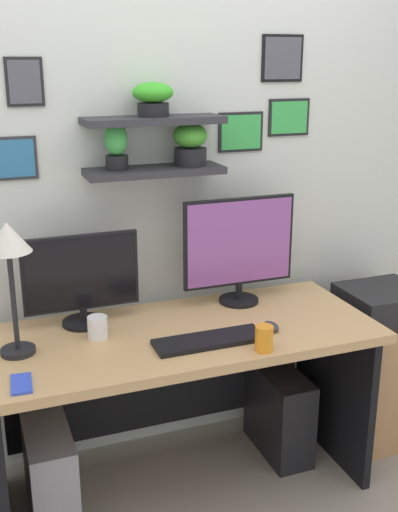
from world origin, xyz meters
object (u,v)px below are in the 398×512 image
object	(u,v)px
desk	(177,371)
printer	(382,305)
computer_mouse	(271,326)
desk_lamp	(9,251)
cell_phone	(21,384)
computer_tower_right	(279,412)
coffee_mug	(98,327)
monitor_right	(239,247)
monitor_left	(81,278)
keyboard	(209,340)
drawer_cabinet	(376,375)
computer_tower_left	(50,473)
pen_cup	(264,338)

from	to	relation	value
desk	printer	xyz separation A→B (m)	(1.07, 0.05, 0.13)
desk	computer_mouse	distance (m)	0.45
desk_lamp	cell_phone	distance (m)	0.47
desk_lamp	computer_tower_right	size ratio (longest dim) A/B	1.23
desk_lamp	coffee_mug	size ratio (longest dim) A/B	5.66
monitor_right	cell_phone	size ratio (longest dim) A/B	3.71
monitor_right	desk	bearing A→B (deg)	-155.34
monitor_left	coffee_mug	distance (m)	0.23
keyboard	drawer_cabinet	distance (m)	1.13
computer_tower_left	computer_tower_right	bearing A→B (deg)	3.33
coffee_mug	monitor_right	bearing A→B (deg)	13.43
desk	cell_phone	distance (m)	0.74
desk	printer	size ratio (longest dim) A/B	4.27
monitor_left	keyboard	xyz separation A→B (m)	(0.42, -0.36, -0.19)
cell_phone	pen_cup	size ratio (longest dim) A/B	1.40
desk	desk_lamp	xyz separation A→B (m)	(-0.64, -0.03, 0.61)
drawer_cabinet	printer	size ratio (longest dim) A/B	1.54
desk	computer_tower_left	size ratio (longest dim) A/B	4.05
keyboard	pen_cup	xyz separation A→B (m)	(0.17, -0.14, 0.04)
coffee_mug	drawer_cabinet	bearing A→B (deg)	1.96
monitor_left	pen_cup	xyz separation A→B (m)	(0.59, -0.50, -0.15)
desk_lamp	computer_tower_left	bearing A→B (deg)	3.08
monitor_right	coffee_mug	distance (m)	0.73
keyboard	computer_tower_left	size ratio (longest dim) A/B	1.10
computer_tower_right	monitor_right	bearing A→B (deg)	143.53
monitor_right	keyboard	size ratio (longest dim) A/B	1.18
desk	monitor_left	world-z (taller)	monitor_left
drawer_cabinet	computer_tower_right	distance (m)	0.55
keyboard	coffee_mug	bearing A→B (deg)	153.49
coffee_mug	computer_tower_left	bearing A→B (deg)	-173.90
monitor_left	monitor_right	world-z (taller)	monitor_right
monitor_right	drawer_cabinet	size ratio (longest dim) A/B	0.89
keyboard	computer_mouse	bearing A→B (deg)	5.11
keyboard	desk_lamp	xyz separation A→B (m)	(-0.71, 0.17, 0.39)
monitor_left	cell_phone	size ratio (longest dim) A/B	3.41
coffee_mug	printer	world-z (taller)	coffee_mug
monitor_left	computer_mouse	bearing A→B (deg)	-25.47
desk	monitor_left	xyz separation A→B (m)	(-0.35, 0.16, 0.41)
printer	keyboard	bearing A→B (deg)	-166.14
coffee_mug	keyboard	bearing A→B (deg)	-26.51
desk	drawer_cabinet	size ratio (longest dim) A/B	2.77
desk	cell_phone	bearing A→B (deg)	-156.45
monitor_right	computer_mouse	distance (m)	0.42
pen_cup	cell_phone	bearing A→B (deg)	176.72
desk_lamp	computer_tower_right	distance (m)	1.50
coffee_mug	desk_lamp	bearing A→B (deg)	-174.67
monitor_left	drawer_cabinet	bearing A→B (deg)	-4.61
computer_tower_left	keyboard	bearing A→B (deg)	-15.44
coffee_mug	drawer_cabinet	world-z (taller)	coffee_mug
monitor_left	desk_lamp	size ratio (longest dim) A/B	0.94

